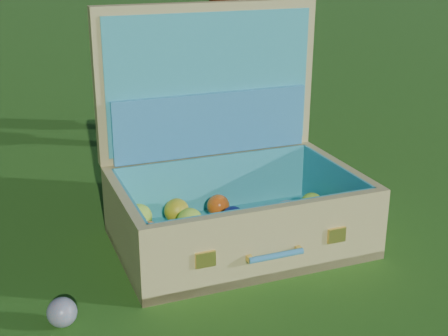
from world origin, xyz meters
TOP-DOWN VIEW (x-y plane):
  - ground at (0.00, 0.00)m, footprint 60.00×60.00m
  - stray_ball at (-0.55, -0.18)m, footprint 0.07×0.07m
  - suitcase at (-0.02, 0.07)m, footprint 0.70×0.54m

SIDE VIEW (x-z plane):
  - ground at x=0.00m, z-range 0.00..0.00m
  - stray_ball at x=-0.55m, z-range 0.00..0.07m
  - suitcase at x=-0.02m, z-range -0.14..0.50m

